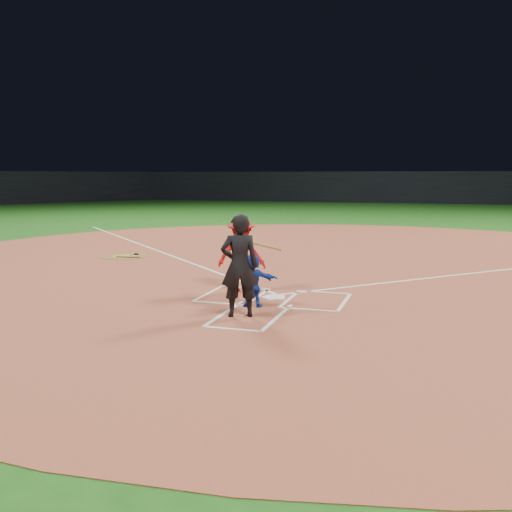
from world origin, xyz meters
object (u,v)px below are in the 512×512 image
(home_plate, at_px, (274,297))
(catcher, at_px, (252,280))
(batter_at_plate, at_px, (241,254))
(umpire, at_px, (239,266))
(on_deck_circle, at_px, (125,256))

(home_plate, height_order, catcher, catcher)
(catcher, distance_m, batter_at_plate, 1.64)
(catcher, bearing_deg, batter_at_plate, -72.43)
(catcher, bearing_deg, umpire, 81.93)
(catcher, relative_size, umpire, 0.56)
(home_plate, xyz_separation_m, on_deck_circle, (-6.64, 4.89, -0.00))
(home_plate, height_order, on_deck_circle, home_plate)
(catcher, distance_m, umpire, 0.97)
(umpire, bearing_deg, on_deck_circle, -69.93)
(umpire, height_order, batter_at_plate, umpire)
(home_plate, relative_size, batter_at_plate, 0.34)
(catcher, height_order, umpire, umpire)
(catcher, relative_size, batter_at_plate, 0.63)
(catcher, bearing_deg, on_deck_circle, -51.64)
(umpire, xyz_separation_m, batter_at_plate, (-0.75, 2.31, -0.12))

